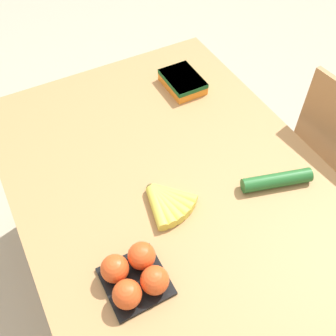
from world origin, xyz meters
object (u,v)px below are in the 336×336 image
at_px(banana_bunch, 166,202).
at_px(cucumber_near, 277,180).
at_px(tomato_pack, 135,275).
at_px(carrot_bag, 183,81).

relative_size(banana_bunch, cucumber_near, 0.71).
bearing_deg(tomato_pack, cucumber_near, 99.02).
xyz_separation_m(tomato_pack, carrot_bag, (-0.66, 0.52, -0.01)).
relative_size(banana_bunch, tomato_pack, 0.99).
bearing_deg(carrot_bag, tomato_pack, -38.16).
bearing_deg(tomato_pack, banana_bunch, 133.84).
distance_m(banana_bunch, tomato_pack, 0.27).
bearing_deg(cucumber_near, banana_bunch, -105.57).
bearing_deg(banana_bunch, cucumber_near, 74.43).
relative_size(tomato_pack, cucumber_near, 0.72).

